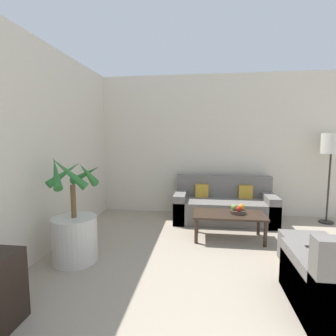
# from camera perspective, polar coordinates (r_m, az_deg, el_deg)

# --- Properties ---
(wall_back) EXTENTS (8.71, 0.06, 2.70)m
(wall_back) POSITION_cam_1_polar(r_m,az_deg,el_deg) (5.43, 24.39, 4.47)
(wall_back) COLOR beige
(wall_back) RESTS_ON ground_plane
(potted_palm) EXTENTS (0.65, 0.64, 1.31)m
(potted_palm) POSITION_cam_1_polar(r_m,az_deg,el_deg) (3.44, -19.66, -12.70)
(potted_palm) COLOR beige
(potted_palm) RESTS_ON ground_plane
(sofa_loveseat) EXTENTS (1.76, 0.78, 0.79)m
(sofa_loveseat) POSITION_cam_1_polar(r_m,az_deg,el_deg) (4.88, 12.03, -8.14)
(sofa_loveseat) COLOR slate
(sofa_loveseat) RESTS_ON ground_plane
(floor_lamp) EXTENTS (0.33, 0.33, 1.57)m
(floor_lamp) POSITION_cam_1_polar(r_m,az_deg,el_deg) (5.30, 32.02, 3.79)
(floor_lamp) COLOR #2D2823
(floor_lamp) RESTS_ON ground_plane
(coffee_table) EXTENTS (1.04, 0.54, 0.39)m
(coffee_table) POSITION_cam_1_polar(r_m,az_deg,el_deg) (4.03, 13.12, -10.30)
(coffee_table) COLOR #38281E
(coffee_table) RESTS_ON ground_plane
(fruit_bowl) EXTENTS (0.23, 0.23, 0.05)m
(fruit_bowl) POSITION_cam_1_polar(r_m,az_deg,el_deg) (4.04, 14.90, -9.19)
(fruit_bowl) COLOR #42382D
(fruit_bowl) RESTS_ON coffee_table
(apple_red) EXTENTS (0.07, 0.07, 0.07)m
(apple_red) POSITION_cam_1_polar(r_m,az_deg,el_deg) (3.96, 15.09, -8.59)
(apple_red) COLOR red
(apple_red) RESTS_ON fruit_bowl
(apple_green) EXTENTS (0.08, 0.08, 0.08)m
(apple_green) POSITION_cam_1_polar(r_m,az_deg,el_deg) (4.01, 14.19, -8.27)
(apple_green) COLOR olive
(apple_green) RESTS_ON fruit_bowl
(orange_fruit) EXTENTS (0.09, 0.09, 0.09)m
(orange_fruit) POSITION_cam_1_polar(r_m,az_deg,el_deg) (4.04, 15.69, -8.15)
(orange_fruit) COLOR orange
(orange_fruit) RESTS_ON fruit_bowl
(ottoman) EXTENTS (0.56, 0.49, 0.35)m
(ottoman) POSITION_cam_1_polar(r_m,az_deg,el_deg) (3.61, 28.20, -15.74)
(ottoman) COLOR slate
(ottoman) RESTS_ON ground_plane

